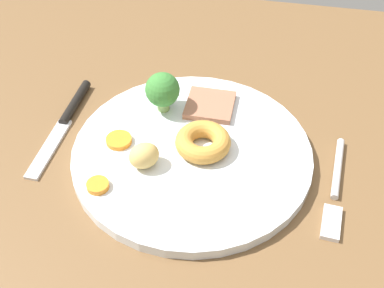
{
  "coord_description": "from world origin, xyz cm",
  "views": [
    {
      "loc": [
        -6.3,
        40.45,
        48.84
      ],
      "look_at": [
        1.83,
        -1.91,
        6.0
      ],
      "focal_mm": 47.69,
      "sensor_mm": 36.0,
      "label": 1
    }
  ],
  "objects_px": {
    "roast_potato_left": "(144,156)",
    "carrot_coin_front": "(98,185)",
    "carrot_coin_back": "(119,140)",
    "knife": "(66,119)",
    "meat_slice_main": "(210,105)",
    "dinner_plate": "(192,154)",
    "yorkshire_pudding": "(203,142)",
    "fork": "(335,189)",
    "broccoli_floret": "(162,90)"
  },
  "relations": [
    {
      "from": "roast_potato_left",
      "to": "carrot_coin_front",
      "type": "bearing_deg",
      "value": 45.58
    },
    {
      "from": "broccoli_floret",
      "to": "carrot_coin_back",
      "type": "bearing_deg",
      "value": 61.02
    },
    {
      "from": "broccoli_floret",
      "to": "fork",
      "type": "height_order",
      "value": "broccoli_floret"
    },
    {
      "from": "carrot_coin_front",
      "to": "broccoli_floret",
      "type": "xyz_separation_m",
      "value": [
        -0.04,
        -0.15,
        0.03
      ]
    },
    {
      "from": "meat_slice_main",
      "to": "dinner_plate",
      "type": "bearing_deg",
      "value": 84.21
    },
    {
      "from": "meat_slice_main",
      "to": "yorkshire_pudding",
      "type": "distance_m",
      "value": 0.08
    },
    {
      "from": "roast_potato_left",
      "to": "knife",
      "type": "xyz_separation_m",
      "value": [
        0.13,
        -0.07,
        -0.02
      ]
    },
    {
      "from": "dinner_plate",
      "to": "knife",
      "type": "distance_m",
      "value": 0.18
    },
    {
      "from": "yorkshire_pudding",
      "to": "roast_potato_left",
      "type": "bearing_deg",
      "value": 32.48
    },
    {
      "from": "broccoli_floret",
      "to": "knife",
      "type": "xyz_separation_m",
      "value": [
        0.12,
        0.03,
        -0.04
      ]
    },
    {
      "from": "carrot_coin_back",
      "to": "broccoli_floret",
      "type": "height_order",
      "value": "broccoli_floret"
    },
    {
      "from": "meat_slice_main",
      "to": "carrot_coin_front",
      "type": "height_order",
      "value": "meat_slice_main"
    },
    {
      "from": "dinner_plate",
      "to": "carrot_coin_back",
      "type": "xyz_separation_m",
      "value": [
        0.09,
        0.0,
        0.01
      ]
    },
    {
      "from": "meat_slice_main",
      "to": "carrot_coin_back",
      "type": "bearing_deg",
      "value": 40.87
    },
    {
      "from": "dinner_plate",
      "to": "knife",
      "type": "relative_size",
      "value": 1.57
    },
    {
      "from": "broccoli_floret",
      "to": "yorkshire_pudding",
      "type": "bearing_deg",
      "value": 135.66
    },
    {
      "from": "carrot_coin_back",
      "to": "knife",
      "type": "bearing_deg",
      "value": -23.51
    },
    {
      "from": "roast_potato_left",
      "to": "broccoli_floret",
      "type": "relative_size",
      "value": 0.66
    },
    {
      "from": "fork",
      "to": "meat_slice_main",
      "type": "bearing_deg",
      "value": -117.07
    },
    {
      "from": "fork",
      "to": "roast_potato_left",
      "type": "bearing_deg",
      "value": -81.44
    },
    {
      "from": "dinner_plate",
      "to": "meat_slice_main",
      "type": "relative_size",
      "value": 4.73
    },
    {
      "from": "roast_potato_left",
      "to": "knife",
      "type": "distance_m",
      "value": 0.14
    },
    {
      "from": "knife",
      "to": "carrot_coin_back",
      "type": "bearing_deg",
      "value": 68.71
    },
    {
      "from": "carrot_coin_front",
      "to": "knife",
      "type": "bearing_deg",
      "value": -53.37
    },
    {
      "from": "yorkshire_pudding",
      "to": "broccoli_floret",
      "type": "bearing_deg",
      "value": -44.34
    },
    {
      "from": "carrot_coin_back",
      "to": "knife",
      "type": "distance_m",
      "value": 0.09
    },
    {
      "from": "carrot_coin_front",
      "to": "roast_potato_left",
      "type": "bearing_deg",
      "value": -134.42
    },
    {
      "from": "carrot_coin_front",
      "to": "knife",
      "type": "height_order",
      "value": "carrot_coin_front"
    },
    {
      "from": "yorkshire_pudding",
      "to": "meat_slice_main",
      "type": "bearing_deg",
      "value": -86.95
    },
    {
      "from": "fork",
      "to": "dinner_plate",
      "type": "bearing_deg",
      "value": -91.91
    },
    {
      "from": "meat_slice_main",
      "to": "knife",
      "type": "distance_m",
      "value": 0.19
    },
    {
      "from": "carrot_coin_front",
      "to": "broccoli_floret",
      "type": "distance_m",
      "value": 0.15
    },
    {
      "from": "carrot_coin_back",
      "to": "fork",
      "type": "distance_m",
      "value": 0.26
    },
    {
      "from": "dinner_plate",
      "to": "knife",
      "type": "bearing_deg",
      "value": -10.78
    },
    {
      "from": "roast_potato_left",
      "to": "carrot_coin_back",
      "type": "bearing_deg",
      "value": -37.18
    },
    {
      "from": "fork",
      "to": "broccoli_floret",
      "type": "bearing_deg",
      "value": -106.5
    },
    {
      "from": "carrot_coin_front",
      "to": "fork",
      "type": "relative_size",
      "value": 0.17
    },
    {
      "from": "fork",
      "to": "knife",
      "type": "bearing_deg",
      "value": -93.76
    },
    {
      "from": "carrot_coin_back",
      "to": "yorkshire_pudding",
      "type": "bearing_deg",
      "value": -175.08
    },
    {
      "from": "carrot_coin_back",
      "to": "broccoli_floret",
      "type": "relative_size",
      "value": 0.58
    },
    {
      "from": "meat_slice_main",
      "to": "roast_potato_left",
      "type": "distance_m",
      "value": 0.13
    },
    {
      "from": "carrot_coin_front",
      "to": "broccoli_floret",
      "type": "bearing_deg",
      "value": -105.94
    },
    {
      "from": "yorkshire_pudding",
      "to": "fork",
      "type": "height_order",
      "value": "yorkshire_pudding"
    },
    {
      "from": "yorkshire_pudding",
      "to": "carrot_coin_front",
      "type": "distance_m",
      "value": 0.13
    },
    {
      "from": "roast_potato_left",
      "to": "fork",
      "type": "relative_size",
      "value": 0.24
    },
    {
      "from": "fork",
      "to": "knife",
      "type": "xyz_separation_m",
      "value": [
        0.35,
        -0.05,
        0.0
      ]
    },
    {
      "from": "carrot_coin_back",
      "to": "fork",
      "type": "bearing_deg",
      "value": 176.1
    },
    {
      "from": "yorkshire_pudding",
      "to": "fork",
      "type": "xyz_separation_m",
      "value": [
        -0.16,
        0.03,
        -0.02
      ]
    },
    {
      "from": "dinner_plate",
      "to": "yorkshire_pudding",
      "type": "xyz_separation_m",
      "value": [
        -0.01,
        -0.01,
        0.02
      ]
    },
    {
      "from": "meat_slice_main",
      "to": "carrot_coin_back",
      "type": "height_order",
      "value": "meat_slice_main"
    }
  ]
}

